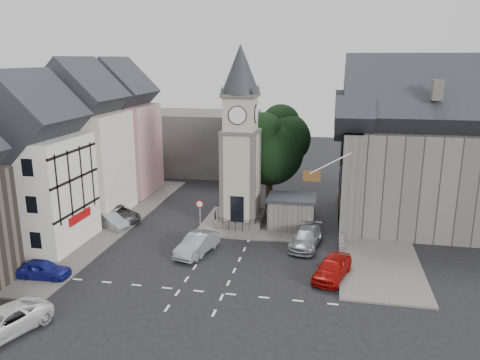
% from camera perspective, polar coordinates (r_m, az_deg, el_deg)
% --- Properties ---
extents(ground, '(120.00, 120.00, 0.00)m').
position_cam_1_polar(ground, '(36.82, -2.38, -9.47)').
color(ground, black).
rests_on(ground, ground).
extents(pavement_west, '(6.00, 30.00, 0.14)m').
position_cam_1_polar(pavement_west, '(46.23, -15.88, -4.83)').
color(pavement_west, '#595651').
rests_on(pavement_west, ground).
extents(pavement_east, '(6.00, 26.00, 0.14)m').
position_cam_1_polar(pavement_east, '(43.50, 15.86, -6.07)').
color(pavement_east, '#595651').
rests_on(pavement_east, ground).
extents(central_island, '(10.00, 8.00, 0.16)m').
position_cam_1_polar(central_island, '(43.80, 2.00, -5.34)').
color(central_island, '#595651').
rests_on(central_island, ground).
extents(road_markings, '(20.00, 8.00, 0.01)m').
position_cam_1_polar(road_markings, '(32.04, -4.73, -13.38)').
color(road_markings, silver).
rests_on(road_markings, ground).
extents(clock_tower, '(4.86, 4.86, 16.25)m').
position_cam_1_polar(clock_tower, '(42.00, 0.06, 5.16)').
color(clock_tower, '#4C4944').
rests_on(clock_tower, ground).
extents(stone_shelter, '(4.30, 3.30, 3.08)m').
position_cam_1_polar(stone_shelter, '(42.47, 6.31, -3.97)').
color(stone_shelter, '#595652').
rests_on(stone_shelter, ground).
extents(town_tree, '(7.20, 7.20, 10.80)m').
position_cam_1_polar(town_tree, '(46.74, 3.67, 4.67)').
color(town_tree, black).
rests_on(town_tree, ground).
extents(warning_sign_post, '(0.70, 0.19, 2.85)m').
position_cam_1_polar(warning_sign_post, '(41.77, -4.94, -3.57)').
color(warning_sign_post, black).
rests_on(warning_sign_post, ground).
extents(terrace_pink, '(8.10, 7.60, 12.80)m').
position_cam_1_polar(terrace_pink, '(54.69, -14.47, 5.27)').
color(terrace_pink, '#CD8D92').
rests_on(terrace_pink, ground).
extents(terrace_cream, '(8.10, 7.60, 12.80)m').
position_cam_1_polar(terrace_cream, '(47.71, -18.57, 3.66)').
color(terrace_cream, '#F3E1CB').
rests_on(terrace_cream, ground).
extents(terrace_tudor, '(8.10, 7.60, 12.00)m').
position_cam_1_polar(terrace_tudor, '(41.19, -23.94, 0.95)').
color(terrace_tudor, silver).
rests_on(terrace_tudor, ground).
extents(backdrop_west, '(20.00, 10.00, 8.00)m').
position_cam_1_polar(backdrop_west, '(64.81, -6.97, 4.71)').
color(backdrop_west, '#4C4944').
rests_on(backdrop_west, ground).
extents(east_building, '(14.40, 11.40, 12.60)m').
position_cam_1_polar(east_building, '(45.17, 20.67, 2.49)').
color(east_building, '#595652').
rests_on(east_building, ground).
extents(east_boundary_wall, '(0.40, 16.00, 0.90)m').
position_cam_1_polar(east_boundary_wall, '(45.09, 12.15, -4.58)').
color(east_boundary_wall, '#595652').
rests_on(east_boundary_wall, ground).
extents(flagpole, '(3.68, 0.10, 2.74)m').
position_cam_1_polar(flagpole, '(37.52, 10.94, 2.00)').
color(flagpole, white).
rests_on(flagpole, ground).
extents(car_west_blue, '(4.06, 1.82, 1.36)m').
position_cam_1_polar(car_west_blue, '(36.16, -22.99, -9.99)').
color(car_west_blue, navy).
rests_on(car_west_blue, ground).
extents(car_west_silver, '(4.26, 3.07, 1.34)m').
position_cam_1_polar(car_west_silver, '(44.47, -15.56, -4.77)').
color(car_west_silver, '#929499').
rests_on(car_west_silver, ground).
extents(car_west_grey, '(5.53, 4.84, 1.42)m').
position_cam_1_polar(car_west_grey, '(46.07, -14.51, -3.97)').
color(car_west_grey, '#343336').
rests_on(car_west_grey, ground).
extents(car_island_silver, '(2.80, 5.06, 1.58)m').
position_cam_1_polar(car_island_silver, '(37.45, -5.27, -7.78)').
color(car_island_silver, '#989CA1').
rests_on(car_island_silver, ground).
extents(car_island_east, '(2.78, 5.40, 1.50)m').
position_cam_1_polar(car_island_east, '(39.01, 8.03, -7.00)').
color(car_island_east, gray).
rests_on(car_island_east, ground).
extents(car_east_red, '(3.14, 4.95, 1.57)m').
position_cam_1_polar(car_east_red, '(33.99, 11.19, -10.44)').
color(car_east_red, '#9B0C08').
rests_on(car_east_red, ground).
extents(van_sw_white, '(4.21, 5.85, 1.48)m').
position_cam_1_polar(van_sw_white, '(30.29, -26.95, -15.24)').
color(van_sw_white, silver).
rests_on(van_sw_white, ground).
extents(pedestrian, '(0.71, 0.69, 1.65)m').
position_cam_1_polar(pedestrian, '(41.85, 15.39, -5.77)').
color(pedestrian, '#A9A18B').
rests_on(pedestrian, ground).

